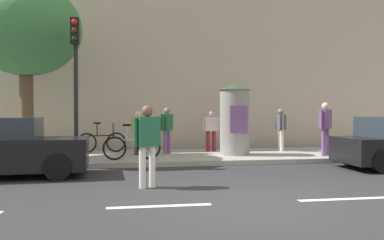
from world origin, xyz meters
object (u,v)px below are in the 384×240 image
at_px(pedestrian_in_red_top, 147,139).
at_px(bicycle_leaning, 102,142).
at_px(street_tree, 26,30).
at_px(pedestrian_in_light_jacket, 166,126).
at_px(traffic_light, 75,65).
at_px(poster_column, 235,119).
at_px(pedestrian_tallest, 325,124).
at_px(pedestrian_in_dark_shirt, 281,126).
at_px(pedestrian_with_bag, 211,128).
at_px(bicycle_upright, 132,147).
at_px(pedestrian_with_backpack, 138,130).

bearing_deg(pedestrian_in_red_top, bicycle_leaning, 101.12).
relative_size(street_tree, pedestrian_in_light_jacket, 3.46).
relative_size(traffic_light, bicycle_leaning, 2.39).
height_order(poster_column, pedestrian_tallest, poster_column).
xyz_separation_m(street_tree, pedestrian_in_dark_shirt, (8.87, 0.88, -3.13)).
height_order(street_tree, pedestrian_with_bag, street_tree).
distance_m(pedestrian_tallest, pedestrian_with_bag, 4.08).
bearing_deg(bicycle_upright, pedestrian_tallest, 0.91).
xyz_separation_m(pedestrian_in_red_top, bicycle_upright, (-0.22, 3.93, -0.51)).
distance_m(pedestrian_in_red_top, bicycle_upright, 3.97).
bearing_deg(pedestrian_with_backpack, pedestrian_with_bag, 18.45).
relative_size(pedestrian_in_red_top, bicycle_upright, 0.99).
bearing_deg(pedestrian_with_bag, poster_column, -68.79).
height_order(traffic_light, pedestrian_tallest, traffic_light).
bearing_deg(pedestrian_with_bag, pedestrian_in_dark_shirt, -7.07).
height_order(poster_column, pedestrian_in_red_top, poster_column).
relative_size(street_tree, bicycle_upright, 3.14).
xyz_separation_m(street_tree, pedestrian_with_backpack, (3.53, 0.29, -3.19)).
relative_size(pedestrian_in_light_jacket, bicycle_upright, 0.91).
bearing_deg(pedestrian_in_dark_shirt, traffic_light, -161.10).
height_order(traffic_light, street_tree, street_tree).
xyz_separation_m(pedestrian_in_red_top, pedestrian_in_dark_shirt, (5.36, 5.93, 0.03)).
bearing_deg(poster_column, pedestrian_in_light_jacket, 163.36).
height_order(poster_column, pedestrian_in_dark_shirt, poster_column).
height_order(pedestrian_with_backpack, pedestrian_with_bag, pedestrian_with_backpack).
height_order(poster_column, street_tree, street_tree).
distance_m(pedestrian_in_light_jacket, pedestrian_tallest, 5.37).
bearing_deg(bicycle_upright, pedestrian_in_light_jacket, 52.75).
xyz_separation_m(pedestrian_in_red_top, pedestrian_with_bag, (2.74, 6.25, -0.02)).
xyz_separation_m(pedestrian_in_light_jacket, bicycle_leaning, (-2.25, 0.78, -0.57)).
bearing_deg(street_tree, pedestrian_with_bag, 10.86).
bearing_deg(pedestrian_with_backpack, traffic_light, -134.58).
height_order(street_tree, pedestrian_tallest, street_tree).
distance_m(pedestrian_in_light_jacket, pedestrian_with_backpack, 1.02).
xyz_separation_m(street_tree, pedestrian_with_bag, (6.26, 1.20, -3.18)).
bearing_deg(street_tree, bicycle_upright, -18.73).
distance_m(street_tree, bicycle_leaning, 4.49).
relative_size(pedestrian_in_dark_shirt, bicycle_upright, 0.89).
bearing_deg(bicycle_leaning, pedestrian_in_red_top, -78.88).
distance_m(bicycle_leaning, bicycle_upright, 2.60).
xyz_separation_m(traffic_light, pedestrian_in_light_jacket, (2.84, 2.09, -1.83)).
xyz_separation_m(pedestrian_tallest, bicycle_upright, (-6.38, -0.10, -0.67)).
xyz_separation_m(pedestrian_in_red_top, pedestrian_in_light_jacket, (1.01, 5.55, 0.06)).
bearing_deg(traffic_light, pedestrian_in_red_top, -62.09).
bearing_deg(bicycle_leaning, traffic_light, -101.69).
height_order(street_tree, pedestrian_in_light_jacket, street_tree).
bearing_deg(bicycle_upright, pedestrian_in_red_top, -86.76).
distance_m(poster_column, pedestrian_with_bag, 1.52).
distance_m(street_tree, pedestrian_with_bag, 7.12).
height_order(pedestrian_with_backpack, bicycle_upright, pedestrian_with_backpack).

